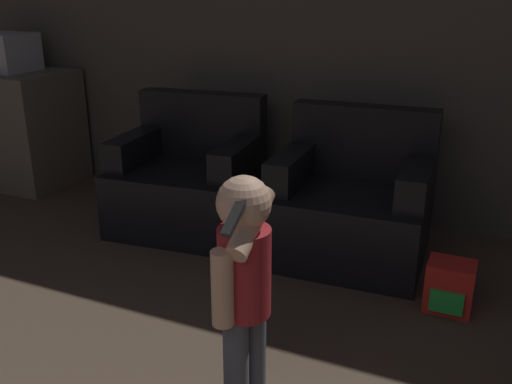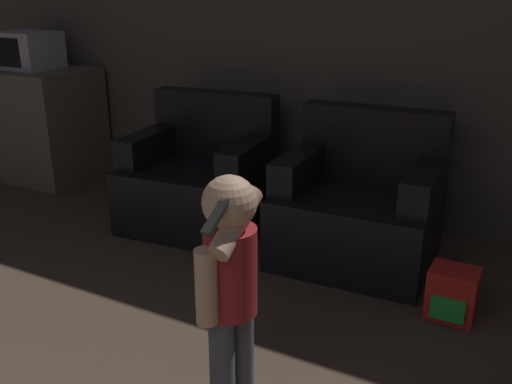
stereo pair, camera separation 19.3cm
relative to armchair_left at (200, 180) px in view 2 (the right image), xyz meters
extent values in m
cube|color=#51493F|center=(0.74, 0.67, 0.98)|extent=(8.40, 0.05, 2.60)
cube|color=black|center=(0.00, -0.05, -0.10)|extent=(0.97, 0.86, 0.44)
cube|color=black|center=(-0.02, 0.26, 0.34)|extent=(0.91, 0.25, 0.45)
cube|color=black|center=(-0.37, -0.08, 0.22)|extent=(0.22, 0.63, 0.20)
cube|color=black|center=(0.37, -0.01, 0.22)|extent=(0.22, 0.63, 0.20)
cube|color=black|center=(1.14, -0.05, -0.10)|extent=(0.93, 0.82, 0.44)
cube|color=black|center=(1.13, 0.26, 0.34)|extent=(0.91, 0.20, 0.45)
cube|color=black|center=(0.77, -0.06, 0.22)|extent=(0.19, 0.63, 0.20)
cube|color=black|center=(1.51, -0.03, 0.22)|extent=(0.19, 0.63, 0.20)
cylinder|color=#474C56|center=(1.11, -1.38, -0.13)|extent=(0.10, 0.10, 0.38)
cylinder|color=#474C56|center=(1.08, -1.49, -0.13)|extent=(0.10, 0.10, 0.38)
cylinder|color=maroon|center=(1.10, -1.43, 0.23)|extent=(0.21, 0.21, 0.36)
sphere|color=tan|center=(1.10, -1.43, 0.52)|extent=(0.21, 0.21, 0.21)
cylinder|color=tan|center=(1.07, -1.56, 0.22)|extent=(0.08, 0.08, 0.30)
cylinder|color=tan|center=(1.12, -1.44, 0.45)|extent=(0.08, 0.30, 0.22)
cube|color=black|center=(1.12, -1.57, 0.52)|extent=(0.04, 0.16, 0.10)
cube|color=red|center=(1.78, -0.42, -0.19)|extent=(0.23, 0.19, 0.26)
cube|color=green|center=(1.78, -0.53, -0.23)|extent=(0.16, 0.02, 0.12)
cube|color=#665B4C|center=(-1.85, 0.26, 0.15)|extent=(1.02, 0.68, 0.93)
cube|color=#B7B7BC|center=(-1.85, 0.26, 0.76)|extent=(0.48, 0.39, 0.30)
cube|color=black|center=(-1.89, 0.06, 0.76)|extent=(0.34, 0.01, 0.23)
camera|label=1|loc=(1.93, -3.19, 1.26)|focal=40.00mm
camera|label=2|loc=(2.10, -3.10, 1.26)|focal=40.00mm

